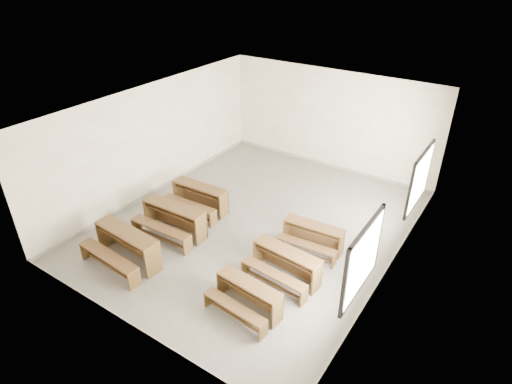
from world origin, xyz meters
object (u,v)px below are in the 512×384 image
Objects in this scene: desk_set_0 at (126,244)px; desk_set_2 at (199,196)px; desk_set_1 at (173,218)px; desk_set_4 at (285,263)px; desk_set_3 at (248,295)px; desk_set_5 at (313,235)px.

desk_set_0 reaches higher than desk_set_2.
desk_set_1 is 3.22m from desk_set_4.
desk_set_1 is 1.17× the size of desk_set_3.
desk_set_4 is at bearing 28.37° from desk_set_0.
desk_set_3 is at bearing -91.56° from desk_set_4.
desk_set_2 is 4.03m from desk_set_3.
desk_set_0 is 2.65m from desk_set_2.
desk_set_1 reaches higher than desk_set_4.
desk_set_3 is (3.20, 0.28, -0.09)m from desk_set_0.
desk_set_2 is 1.01× the size of desk_set_4.
desk_set_3 is 1.25m from desk_set_4.
desk_set_0 is 1.22× the size of desk_set_5.
desk_set_1 is (0.12, 1.43, -0.01)m from desk_set_0.
desk_set_2 is 3.59m from desk_set_4.
desk_set_4 is 1.09× the size of desk_set_5.
desk_set_1 is 1.06× the size of desk_set_2.
desk_set_0 is 3.21m from desk_set_3.
desk_set_3 is 0.92× the size of desk_set_4.
desk_set_5 is at bearing 0.42° from desk_set_2.
desk_set_2 reaches higher than desk_set_5.
desk_set_2 is at bearing 96.86° from desk_set_1.
desk_set_4 reaches higher than desk_set_3.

